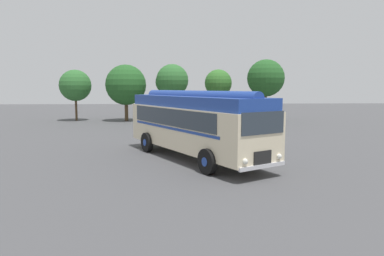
% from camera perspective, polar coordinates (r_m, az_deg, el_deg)
% --- Properties ---
extents(ground_plane, '(120.00, 120.00, 0.00)m').
position_cam_1_polar(ground_plane, '(17.70, 3.10, -5.11)').
color(ground_plane, '#474749').
extents(vintage_bus, '(7.01, 10.02, 3.49)m').
position_cam_1_polar(vintage_bus, '(17.46, 0.31, 1.03)').
color(vintage_bus, beige).
rests_on(vintage_bus, ground).
extents(car_near_left, '(2.12, 4.28, 1.66)m').
position_cam_1_polar(car_near_left, '(30.85, -0.45, 1.56)').
color(car_near_left, '#144C28').
rests_on(car_near_left, ground).
extents(car_mid_left, '(2.10, 4.27, 1.66)m').
position_cam_1_polar(car_mid_left, '(30.02, 5.02, 1.39)').
color(car_mid_left, maroon).
rests_on(car_mid_left, ground).
extents(tree_far_left, '(3.44, 3.44, 5.60)m').
position_cam_1_polar(tree_far_left, '(39.93, -19.01, 6.79)').
color(tree_far_left, '#4C3823').
rests_on(tree_far_left, ground).
extents(tree_left_of_centre, '(4.40, 4.40, 6.13)m').
position_cam_1_polar(tree_left_of_centre, '(38.21, -10.90, 7.11)').
color(tree_left_of_centre, '#4C3823').
rests_on(tree_left_of_centre, ground).
extents(tree_centre, '(3.55, 3.47, 6.15)m').
position_cam_1_polar(tree_centre, '(37.28, -3.54, 7.83)').
color(tree_centre, '#4C3823').
rests_on(tree_centre, ground).
extents(tree_right_of_centre, '(3.06, 3.06, 5.68)m').
position_cam_1_polar(tree_right_of_centre, '(38.93, 4.37, 7.37)').
color(tree_right_of_centre, '#4C3823').
rests_on(tree_right_of_centre, ground).
extents(tree_far_right, '(4.01, 4.01, 6.66)m').
position_cam_1_polar(tree_far_right, '(38.06, 12.06, 8.06)').
color(tree_far_right, '#4C3823').
rests_on(tree_far_right, ground).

